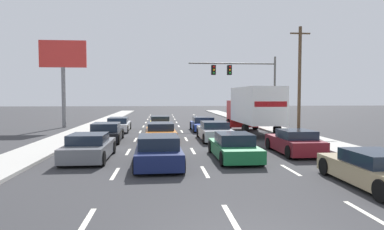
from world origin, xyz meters
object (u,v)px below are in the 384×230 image
Objects in this scene: roadside_billboard at (63,65)px; car_maroon at (294,143)px; car_silver at (215,132)px; car_navy at (158,152)px; car_black at (106,133)px; car_orange at (160,133)px; car_white at (119,125)px; car_tan at (374,170)px; car_green at (234,147)px; utility_pole_mid at (299,77)px; car_gray at (89,148)px; car_blue at (203,124)px; car_yellow at (160,124)px; box_truck at (253,107)px; traffic_signal_mast at (240,75)px.

car_maroon is at bearing -45.30° from roadside_billboard.
roadside_billboard is at bearing 140.75° from car_silver.
car_navy reaches higher than car_maroon.
car_orange reaches higher than car_black.
car_tan is at bearing -60.31° from car_white.
car_tan is at bearing -56.13° from car_green.
utility_pole_mid reaches higher than car_silver.
car_green is at bearing -91.36° from car_silver.
car_gray is 0.97× the size of car_tan.
car_maroon is (3.21, -11.76, 0.04)m from car_blue.
car_blue is at bearing 105.25° from car_maroon.
car_yellow is 7.94m from box_truck.
box_truck is at bearing 26.72° from car_orange.
car_maroon is 0.45× the size of utility_pole_mid.
car_gray is 14.19m from car_blue.
car_orange is 1.05× the size of car_tan.
traffic_signal_mast is at bearing 30.74° from car_yellow.
car_orange is at bearing 120.65° from car_tan.
car_maroon is at bearing -49.37° from car_white.
car_silver reaches higher than car_white.
roadside_billboard reaches higher than car_white.
car_white is 1.07× the size of car_tan.
roadside_billboard is at bearing 130.42° from car_orange.
roadside_billboard reaches higher than car_gray.
car_orange is 8.06m from box_truck.
car_orange reaches higher than car_white.
car_orange is at bearing 141.56° from car_maroon.
roadside_billboard reaches higher than car_black.
car_black is at bearing -138.89° from car_blue.
traffic_signal_mast is (11.31, 11.17, 4.45)m from car_black.
car_gray is 0.94× the size of car_navy.
car_yellow reaches higher than car_gray.
car_gray is 11.56m from car_tan.
car_gray is (0.24, -6.31, -0.00)m from car_black.
car_tan is (3.34, -18.03, 0.00)m from car_blue.
box_truck is (10.55, 3.30, 1.51)m from car_black.
car_yellow is 7.41m from car_silver.
car_silver is 0.99× the size of car_green.
car_green is 16.85m from utility_pole_mid.
car_maroon reaches higher than car_tan.
car_tan is (10.38, -18.22, -0.01)m from car_white.
car_yellow is at bearing -177.48° from utility_pole_mid.
utility_pole_mid reaches higher than car_maroon.
car_yellow is 11.01m from roadside_billboard.
car_blue is at bearing -1.53° from car_white.
car_white is 1.10× the size of car_black.
box_truck is 17.88m from roadside_billboard.
car_yellow is at bearing 62.10° from car_black.
car_silver is 0.49× the size of utility_pole_mid.
car_orange is 0.52× the size of traffic_signal_mast.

